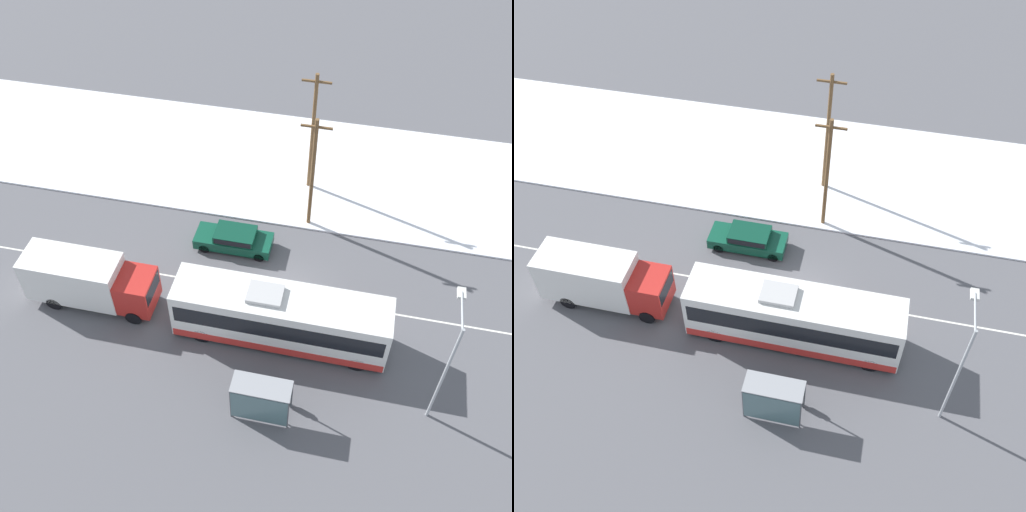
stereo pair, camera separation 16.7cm
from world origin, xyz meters
TOP-DOWN VIEW (x-y plane):
  - ground_plane at (0.00, 0.00)m, footprint 120.00×120.00m
  - snow_lot at (0.00, 11.54)m, footprint 80.00×11.92m
  - lane_marking_center at (0.00, 0.00)m, footprint 60.00×0.12m
  - city_bus at (0.23, -2.85)m, footprint 11.27×2.57m
  - box_truck at (-10.61, -2.64)m, footprint 7.24×2.30m
  - sedan_car at (-3.75, 3.12)m, footprint 4.70×1.80m
  - pedestrian_at_stop at (0.92, -6.60)m, footprint 0.57×0.25m
  - bus_shelter at (0.19, -7.70)m, footprint 2.85×1.20m
  - streetlamp at (8.15, -5.40)m, footprint 0.36×2.47m
  - utility_pole_roadside at (0.36, 6.16)m, footprint 1.80×0.24m
  - utility_pole_snowlot at (-0.21, 9.75)m, footprint 1.80×0.24m

SIDE VIEW (x-z plane):
  - ground_plane at x=0.00m, z-range 0.00..0.00m
  - lane_marking_center at x=0.00m, z-range 0.00..0.00m
  - snow_lot at x=0.00m, z-range 0.00..0.12m
  - sedan_car at x=-3.75m, z-range 0.07..1.42m
  - pedestrian_at_stop at x=0.92m, z-range 0.18..1.77m
  - bus_shelter at x=0.19m, z-range 0.48..2.88m
  - city_bus at x=0.23m, z-range -0.04..3.51m
  - box_truck at x=-10.61m, z-range 0.16..3.37m
  - utility_pole_roadside at x=0.36m, z-range 0.19..8.09m
  - utility_pole_snowlot at x=-0.21m, z-range 0.19..8.71m
  - streetlamp at x=8.15m, z-range 0.95..8.09m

